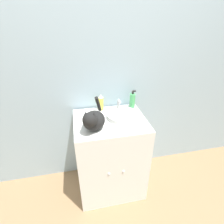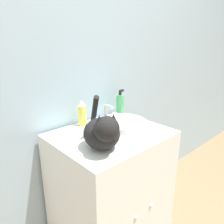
# 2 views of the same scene
# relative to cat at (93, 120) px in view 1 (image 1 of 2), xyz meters

# --- Properties ---
(ground_plane) EXTENTS (8.00, 8.00, 0.00)m
(ground_plane) POSITION_rel_cat_xyz_m (0.16, -0.15, -0.94)
(ground_plane) COLOR #997551
(wall_back) EXTENTS (6.00, 0.05, 2.50)m
(wall_back) POSITION_rel_cat_xyz_m (0.16, 0.43, 0.31)
(wall_back) COLOR #9EB7C6
(wall_back) RESTS_ON ground_plane
(vanity_cabinet) EXTENTS (0.65, 0.55, 0.85)m
(vanity_cabinet) POSITION_rel_cat_xyz_m (0.16, 0.12, -0.52)
(vanity_cabinet) COLOR white
(vanity_cabinet) RESTS_ON ground_plane
(sink_basin) EXTENTS (0.29, 0.29, 0.04)m
(sink_basin) POSITION_rel_cat_xyz_m (0.28, 0.14, -0.07)
(sink_basin) COLOR silver
(sink_basin) RESTS_ON vanity_cabinet
(faucet) EXTENTS (0.20, 0.08, 0.11)m
(faucet) POSITION_rel_cat_xyz_m (0.28, 0.29, -0.05)
(faucet) COLOR silver
(faucet) RESTS_ON vanity_cabinet
(cat) EXTENTS (0.25, 0.34, 0.25)m
(cat) POSITION_rel_cat_xyz_m (0.00, 0.00, 0.00)
(cat) COLOR black
(cat) RESTS_ON vanity_cabinet
(soap_bottle) EXTENTS (0.06, 0.05, 0.19)m
(soap_bottle) POSITION_rel_cat_xyz_m (0.43, 0.31, -0.01)
(soap_bottle) COLOR #4CB266
(soap_bottle) RESTS_ON vanity_cabinet
(spray_bottle) EXTENTS (0.05, 0.05, 0.17)m
(spray_bottle) POSITION_rel_cat_xyz_m (0.11, 0.33, -0.01)
(spray_bottle) COLOR #EADB4C
(spray_bottle) RESTS_ON vanity_cabinet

